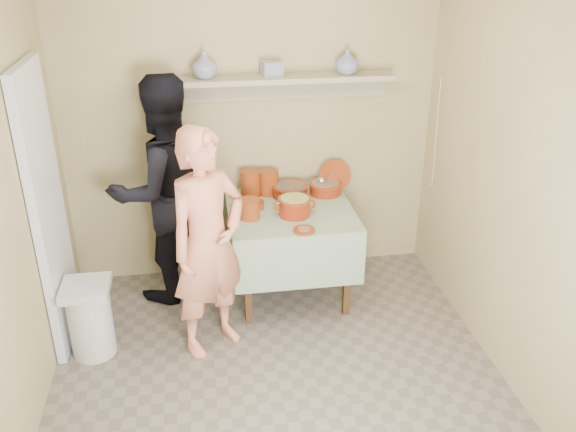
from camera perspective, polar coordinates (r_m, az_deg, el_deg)
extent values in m
plane|color=#6E6456|center=(4.07, -0.49, -16.92)|extent=(3.50, 3.50, 0.00)
cube|color=silver|center=(4.42, -21.50, 0.31)|extent=(0.06, 0.70, 2.00)
cylinder|color=maroon|center=(4.94, -3.54, 3.05)|extent=(0.16, 0.16, 0.22)
cylinder|color=maroon|center=(4.98, -1.83, 3.17)|extent=(0.17, 0.17, 0.20)
cylinder|color=maroon|center=(4.56, -3.60, 0.68)|extent=(0.16, 0.16, 0.16)
cylinder|color=maroon|center=(4.75, -3.30, 1.03)|extent=(0.18, 0.18, 0.05)
cylinder|color=maroon|center=(5.07, 4.42, 3.76)|extent=(0.27, 0.10, 0.26)
imported|color=navy|center=(4.83, 5.57, 14.17)|extent=(0.22, 0.22, 0.19)
imported|color=navy|center=(4.70, -7.82, 13.84)|extent=(0.27, 0.27, 0.20)
cube|color=navy|center=(4.75, -1.52, 13.61)|extent=(0.17, 0.14, 0.11)
imported|color=#DF8160|center=(4.13, -7.47, -2.60)|extent=(0.71, 0.66, 1.63)
imported|color=black|center=(4.79, -11.49, 2.31)|extent=(1.08, 0.99, 1.81)
cube|color=tan|center=(4.98, -3.53, 8.48)|extent=(3.00, 0.02, 2.60)
cube|color=tan|center=(3.84, 22.34, 1.32)|extent=(0.02, 3.50, 2.60)
cube|color=#4C2D16|center=(4.57, -3.78, -6.19)|extent=(0.05, 0.05, 0.71)
cube|color=#4C2D16|center=(4.68, 5.56, -5.43)|extent=(0.05, 0.05, 0.71)
cube|color=#4C2D16|center=(5.23, -4.57, -1.87)|extent=(0.05, 0.05, 0.71)
cube|color=#4C2D16|center=(5.33, 3.61, -1.30)|extent=(0.05, 0.05, 0.71)
cube|color=#4C2D16|center=(4.76, 0.21, 0.38)|extent=(0.90, 0.90, 0.04)
cube|color=#22591E|center=(4.75, 0.21, 0.66)|extent=(0.96, 0.96, 0.01)
cube|color=#22591E|center=(4.43, 1.18, -4.44)|extent=(0.96, 0.01, 0.44)
cube|color=#22591E|center=(5.27, -0.61, 0.69)|extent=(0.96, 0.01, 0.44)
cube|color=#22591E|center=(4.80, -5.46, -2.04)|extent=(0.01, 0.96, 0.44)
cube|color=#22591E|center=(4.94, 5.72, -1.26)|extent=(0.01, 0.96, 0.44)
cylinder|color=maroon|center=(4.95, 0.16, 2.38)|extent=(0.28, 0.28, 0.09)
cylinder|color=maroon|center=(4.93, 0.17, 2.82)|extent=(0.30, 0.30, 0.01)
cylinder|color=brown|center=(4.94, 0.17, 2.65)|extent=(0.25, 0.25, 0.05)
cylinder|color=maroon|center=(5.01, 3.51, 2.62)|extent=(0.26, 0.26, 0.09)
cylinder|color=maroon|center=(5.00, 3.53, 3.06)|extent=(0.28, 0.28, 0.01)
cylinder|color=#8C6B54|center=(5.00, 3.52, 2.89)|extent=(0.23, 0.23, 0.05)
cylinder|color=silver|center=(4.87, 3.90, 3.63)|extent=(0.01, 0.22, 0.16)
sphere|color=silver|center=(5.00, 3.13, 3.31)|extent=(0.07, 0.07, 0.07)
cylinder|color=maroon|center=(4.61, 0.62, 0.87)|extent=(0.24, 0.24, 0.14)
cylinder|color=maroon|center=(4.58, 0.63, 1.60)|extent=(0.25, 0.25, 0.01)
cylinder|color=tan|center=(4.59, 0.63, 1.43)|extent=(0.21, 0.21, 0.05)
torus|color=maroon|center=(4.59, -0.85, 0.85)|extent=(0.09, 0.02, 0.09)
torus|color=maroon|center=(4.62, 2.09, 1.04)|extent=(0.09, 0.02, 0.09)
cylinder|color=maroon|center=(4.39, 1.51, -1.33)|extent=(0.16, 0.16, 0.02)
cylinder|color=#8C6B54|center=(4.38, 1.51, -1.21)|extent=(0.09, 0.09, 0.01)
cube|color=tan|center=(4.76, -1.03, 12.73)|extent=(1.80, 0.25, 0.04)
cube|color=tan|center=(4.90, -1.22, 11.89)|extent=(1.80, 0.02, 0.18)
cylinder|color=silver|center=(4.52, -17.95, -9.47)|extent=(0.30, 0.30, 0.50)
cube|color=silver|center=(4.38, -18.44, -6.45)|extent=(0.32, 0.32, 0.06)
cylinder|color=silver|center=(5.01, 13.98, 10.88)|extent=(0.01, 0.01, 0.30)
cylinder|color=silver|center=(5.08, 13.71, 7.55)|extent=(0.01, 0.01, 0.30)
cylinder|color=silver|center=(5.15, 13.45, 4.31)|extent=(0.01, 0.01, 0.30)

